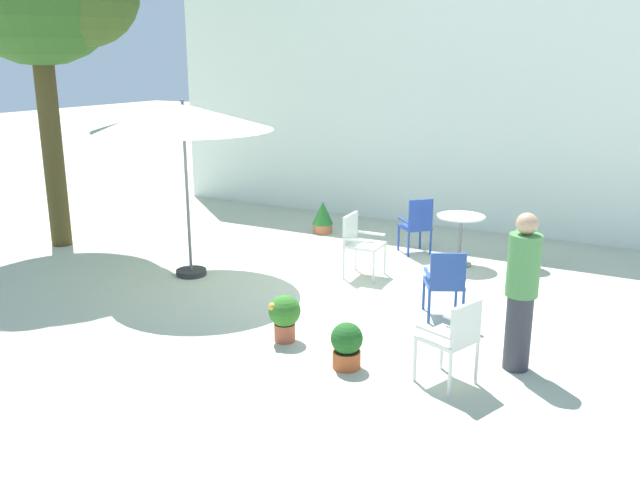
# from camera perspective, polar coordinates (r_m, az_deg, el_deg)

# --- Properties ---
(ground_plane) EXTENTS (60.00, 60.00, 0.00)m
(ground_plane) POSITION_cam_1_polar(r_m,az_deg,el_deg) (9.41, 0.75, -3.76)
(ground_plane) COLOR beige
(villa_facade) EXTENTS (11.13, 0.30, 5.15)m
(villa_facade) POSITION_cam_1_polar(r_m,az_deg,el_deg) (12.68, 9.68, 12.84)
(villa_facade) COLOR white
(villa_facade) RESTS_ON ground
(patio_umbrella_0) EXTENTS (2.48, 2.48, 2.52)m
(patio_umbrella_0) POSITION_cam_1_polar(r_m,az_deg,el_deg) (9.52, -11.58, 10.14)
(patio_umbrella_0) COLOR #2D2D2D
(patio_umbrella_0) RESTS_ON ground
(cafe_table_0) EXTENTS (0.72, 0.72, 0.78)m
(cafe_table_0) POSITION_cam_1_polar(r_m,az_deg,el_deg) (10.34, 11.85, 0.77)
(cafe_table_0) COLOR silver
(cafe_table_0) RESTS_ON ground
(patio_chair_0) EXTENTS (0.62, 0.64, 0.87)m
(patio_chair_0) POSITION_cam_1_polar(r_m,az_deg,el_deg) (8.17, 10.61, -3.37)
(patio_chair_0) COLOR #284797
(patio_chair_0) RESTS_ON ground
(patio_chair_1) EXTENTS (0.52, 0.52, 0.90)m
(patio_chair_1) POSITION_cam_1_polar(r_m,az_deg,el_deg) (9.63, 3.37, -0.01)
(patio_chair_1) COLOR silver
(patio_chair_1) RESTS_ON ground
(patio_chair_2) EXTENTS (0.60, 0.60, 0.92)m
(patio_chair_2) POSITION_cam_1_polar(r_m,az_deg,el_deg) (10.81, 8.28, 1.44)
(patio_chair_2) COLOR #23419E
(patio_chair_2) RESTS_ON ground
(patio_chair_3) EXTENTS (0.59, 0.58, 0.88)m
(patio_chair_3) POSITION_cam_1_polar(r_m,az_deg,el_deg) (6.56, 11.31, -7.96)
(patio_chair_3) COLOR silver
(patio_chair_3) RESTS_ON ground
(potted_plant_0) EXTENTS (0.47, 0.47, 0.65)m
(potted_plant_0) POSITION_cam_1_polar(r_m,az_deg,el_deg) (10.48, 17.13, -0.31)
(potted_plant_0) COLOR #934F3C
(potted_plant_0) RESTS_ON ground
(potted_plant_1) EXTENTS (0.38, 0.38, 0.58)m
(potted_plant_1) POSITION_cam_1_polar(r_m,az_deg,el_deg) (12.06, 0.24, 1.99)
(potted_plant_1) COLOR #BD6843
(potted_plant_1) RESTS_ON ground
(potted_plant_2) EXTENTS (0.33, 0.33, 0.49)m
(potted_plant_2) POSITION_cam_1_polar(r_m,az_deg,el_deg) (6.90, 2.28, -8.90)
(potted_plant_2) COLOR #B2532A
(potted_plant_2) RESTS_ON ground
(potted_plant_3) EXTENTS (0.36, 0.36, 0.54)m
(potted_plant_3) POSITION_cam_1_polar(r_m,az_deg,el_deg) (7.50, -3.04, -6.39)
(potted_plant_3) COLOR #B6573C
(potted_plant_3) RESTS_ON ground
(standing_person) EXTENTS (0.33, 0.33, 1.63)m
(standing_person) POSITION_cam_1_polar(r_m,az_deg,el_deg) (6.95, 16.78, -4.15)
(standing_person) COLOR #33333D
(standing_person) RESTS_ON ground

